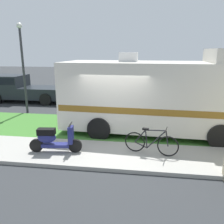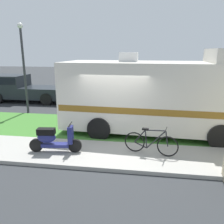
{
  "view_description": "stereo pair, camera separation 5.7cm",
  "coord_description": "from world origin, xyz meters",
  "px_view_note": "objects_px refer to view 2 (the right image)",
  "views": [
    {
      "loc": [
        1.08,
        -8.01,
        3.32
      ],
      "look_at": [
        -0.08,
        0.3,
        1.1
      ],
      "focal_mm": 37.09,
      "sensor_mm": 36.0,
      "label": 1
    },
    {
      "loc": [
        1.14,
        -8.0,
        3.32
      ],
      "look_at": [
        -0.08,
        0.3,
        1.1
      ],
      "focal_mm": 37.09,
      "sensor_mm": 36.0,
      "label": 2
    }
  ],
  "objects_px": {
    "motorhome_rv": "(158,95)",
    "bicycle": "(151,143)",
    "pickup_truck_near": "(20,87)",
    "street_lamp_post": "(23,61)",
    "scooter": "(53,139)"
  },
  "relations": [
    {
      "from": "pickup_truck_near",
      "to": "street_lamp_post",
      "type": "distance_m",
      "value": 3.92
    },
    {
      "from": "bicycle",
      "to": "pickup_truck_near",
      "type": "distance_m",
      "value": 11.41
    },
    {
      "from": "scooter",
      "to": "pickup_truck_near",
      "type": "relative_size",
      "value": 0.3
    },
    {
      "from": "street_lamp_post",
      "to": "pickup_truck_near",
      "type": "bearing_deg",
      "value": 125.31
    },
    {
      "from": "pickup_truck_near",
      "to": "bicycle",
      "type": "bearing_deg",
      "value": -40.86
    },
    {
      "from": "scooter",
      "to": "bicycle",
      "type": "height_order",
      "value": "scooter"
    },
    {
      "from": "motorhome_rv",
      "to": "street_lamp_post",
      "type": "bearing_deg",
      "value": 161.83
    },
    {
      "from": "motorhome_rv",
      "to": "scooter",
      "type": "height_order",
      "value": "motorhome_rv"
    },
    {
      "from": "pickup_truck_near",
      "to": "street_lamp_post",
      "type": "height_order",
      "value": "street_lamp_post"
    },
    {
      "from": "scooter",
      "to": "pickup_truck_near",
      "type": "height_order",
      "value": "pickup_truck_near"
    },
    {
      "from": "pickup_truck_near",
      "to": "street_lamp_post",
      "type": "bearing_deg",
      "value": -54.69
    },
    {
      "from": "pickup_truck_near",
      "to": "motorhome_rv",
      "type": "bearing_deg",
      "value": -29.67
    },
    {
      "from": "pickup_truck_near",
      "to": "street_lamp_post",
      "type": "relative_size",
      "value": 1.2
    },
    {
      "from": "motorhome_rv",
      "to": "bicycle",
      "type": "bearing_deg",
      "value": -96.9
    },
    {
      "from": "scooter",
      "to": "street_lamp_post",
      "type": "distance_m",
      "value": 6.47
    }
  ]
}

